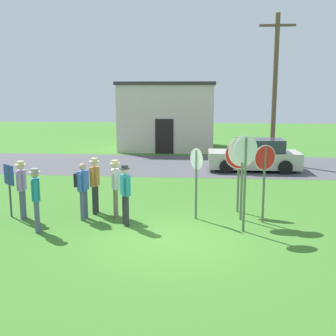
{
  "coord_description": "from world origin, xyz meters",
  "views": [
    {
      "loc": [
        0.82,
        -10.2,
        3.76
      ],
      "look_at": [
        -0.34,
        3.11,
        1.3
      ],
      "focal_mm": 44.89,
      "sensor_mm": 36.0,
      "label": 1
    }
  ],
  "objects_px": {
    "stop_sign_tallest": "(245,167)",
    "info_panel_leftmost": "(9,181)",
    "parked_car_on_street": "(255,156)",
    "person_in_teal": "(95,182)",
    "person_in_dark_shirt": "(22,186)",
    "person_near_signs": "(83,187)",
    "person_holding_notes": "(36,196)",
    "stop_sign_rear_left": "(242,162)",
    "stop_sign_nearest": "(264,170)",
    "stop_sign_far_back": "(196,172)",
    "person_with_sunhat": "(125,191)",
    "person_in_blue": "(115,185)",
    "utility_pole": "(275,87)",
    "stop_sign_leaning_left": "(239,163)"
  },
  "relations": [
    {
      "from": "person_holding_notes",
      "to": "info_panel_leftmost",
      "type": "bearing_deg",
      "value": 136.88
    },
    {
      "from": "parked_car_on_street",
      "to": "person_with_sunhat",
      "type": "height_order",
      "value": "person_with_sunhat"
    },
    {
      "from": "parked_car_on_street",
      "to": "person_in_blue",
      "type": "distance_m",
      "value": 9.52
    },
    {
      "from": "utility_pole",
      "to": "parked_car_on_street",
      "type": "distance_m",
      "value": 4.11
    },
    {
      "from": "stop_sign_rear_left",
      "to": "person_near_signs",
      "type": "xyz_separation_m",
      "value": [
        -4.65,
        -0.36,
        -0.76
      ]
    },
    {
      "from": "person_near_signs",
      "to": "info_panel_leftmost",
      "type": "height_order",
      "value": "person_near_signs"
    },
    {
      "from": "stop_sign_far_back",
      "to": "person_in_teal",
      "type": "height_order",
      "value": "stop_sign_far_back"
    },
    {
      "from": "person_with_sunhat",
      "to": "person_near_signs",
      "type": "relative_size",
      "value": 1.03
    },
    {
      "from": "person_in_teal",
      "to": "person_holding_notes",
      "type": "relative_size",
      "value": 1.0
    },
    {
      "from": "person_with_sunhat",
      "to": "person_in_teal",
      "type": "relative_size",
      "value": 1.0
    },
    {
      "from": "stop_sign_leaning_left",
      "to": "person_with_sunhat",
      "type": "distance_m",
      "value": 3.71
    },
    {
      "from": "person_in_dark_shirt",
      "to": "person_in_teal",
      "type": "distance_m",
      "value": 2.14
    },
    {
      "from": "person_in_dark_shirt",
      "to": "person_holding_notes",
      "type": "relative_size",
      "value": 1.0
    },
    {
      "from": "person_holding_notes",
      "to": "stop_sign_rear_left",
      "type": "bearing_deg",
      "value": 15.68
    },
    {
      "from": "stop_sign_nearest",
      "to": "person_in_blue",
      "type": "distance_m",
      "value": 4.39
    },
    {
      "from": "parked_car_on_street",
      "to": "person_holding_notes",
      "type": "bearing_deg",
      "value": -125.76
    },
    {
      "from": "person_in_teal",
      "to": "person_in_dark_shirt",
      "type": "bearing_deg",
      "value": -159.66
    },
    {
      "from": "stop_sign_nearest",
      "to": "person_in_blue",
      "type": "xyz_separation_m",
      "value": [
        -4.36,
        0.17,
        -0.56
      ]
    },
    {
      "from": "parked_car_on_street",
      "to": "stop_sign_nearest",
      "type": "distance_m",
      "value": 8.29
    },
    {
      "from": "stop_sign_nearest",
      "to": "person_in_teal",
      "type": "distance_m",
      "value": 5.12
    },
    {
      "from": "person_holding_notes",
      "to": "stop_sign_nearest",
      "type": "bearing_deg",
      "value": 12.29
    },
    {
      "from": "stop_sign_tallest",
      "to": "person_with_sunhat",
      "type": "height_order",
      "value": "stop_sign_tallest"
    },
    {
      "from": "person_in_dark_shirt",
      "to": "person_near_signs",
      "type": "distance_m",
      "value": 1.81
    },
    {
      "from": "person_holding_notes",
      "to": "stop_sign_tallest",
      "type": "bearing_deg",
      "value": 4.96
    },
    {
      "from": "stop_sign_far_back",
      "to": "stop_sign_tallest",
      "type": "distance_m",
      "value": 1.72
    },
    {
      "from": "stop_sign_far_back",
      "to": "person_holding_notes",
      "type": "bearing_deg",
      "value": -160.13
    },
    {
      "from": "person_in_teal",
      "to": "person_holding_notes",
      "type": "distance_m",
      "value": 2.16
    },
    {
      "from": "person_near_signs",
      "to": "info_panel_leftmost",
      "type": "bearing_deg",
      "value": 179.0
    },
    {
      "from": "stop_sign_far_back",
      "to": "utility_pole",
      "type": "bearing_deg",
      "value": 69.71
    },
    {
      "from": "stop_sign_tallest",
      "to": "info_panel_leftmost",
      "type": "bearing_deg",
      "value": 173.7
    },
    {
      "from": "person_in_dark_shirt",
      "to": "person_near_signs",
      "type": "xyz_separation_m",
      "value": [
        1.81,
        0.1,
        -0.0
      ]
    },
    {
      "from": "stop_sign_nearest",
      "to": "person_holding_notes",
      "type": "bearing_deg",
      "value": -167.71
    },
    {
      "from": "utility_pole",
      "to": "person_in_dark_shirt",
      "type": "height_order",
      "value": "utility_pole"
    },
    {
      "from": "stop_sign_nearest",
      "to": "info_panel_leftmost",
      "type": "xyz_separation_m",
      "value": [
        -7.52,
        -0.11,
        -0.44
      ]
    },
    {
      "from": "person_near_signs",
      "to": "person_in_teal",
      "type": "height_order",
      "value": "person_in_teal"
    },
    {
      "from": "stop_sign_nearest",
      "to": "person_in_teal",
      "type": "bearing_deg",
      "value": 174.45
    },
    {
      "from": "stop_sign_leaning_left",
      "to": "person_holding_notes",
      "type": "relative_size",
      "value": 1.29
    },
    {
      "from": "person_with_sunhat",
      "to": "person_near_signs",
      "type": "distance_m",
      "value": 1.43
    },
    {
      "from": "stop_sign_far_back",
      "to": "person_with_sunhat",
      "type": "height_order",
      "value": "stop_sign_far_back"
    },
    {
      "from": "stop_sign_far_back",
      "to": "person_in_dark_shirt",
      "type": "height_order",
      "value": "stop_sign_far_back"
    },
    {
      "from": "person_holding_notes",
      "to": "stop_sign_leaning_left",
      "type": "bearing_deg",
      "value": 23.49
    },
    {
      "from": "stop_sign_nearest",
      "to": "person_holding_notes",
      "type": "xyz_separation_m",
      "value": [
        -6.19,
        -1.35,
        -0.56
      ]
    },
    {
      "from": "utility_pole",
      "to": "stop_sign_nearest",
      "type": "height_order",
      "value": "utility_pole"
    },
    {
      "from": "parked_car_on_street",
      "to": "stop_sign_nearest",
      "type": "bearing_deg",
      "value": -94.88
    },
    {
      "from": "parked_car_on_street",
      "to": "stop_sign_tallest",
      "type": "distance_m",
      "value": 9.25
    },
    {
      "from": "parked_car_on_street",
      "to": "person_holding_notes",
      "type": "distance_m",
      "value": 11.8
    },
    {
      "from": "stop_sign_rear_left",
      "to": "person_in_dark_shirt",
      "type": "bearing_deg",
      "value": -175.86
    },
    {
      "from": "parked_car_on_street",
      "to": "info_panel_leftmost",
      "type": "height_order",
      "value": "info_panel_leftmost"
    },
    {
      "from": "stop_sign_rear_left",
      "to": "person_in_teal",
      "type": "bearing_deg",
      "value": 176.44
    },
    {
      "from": "stop_sign_nearest",
      "to": "person_near_signs",
      "type": "distance_m",
      "value": 5.3
    }
  ]
}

